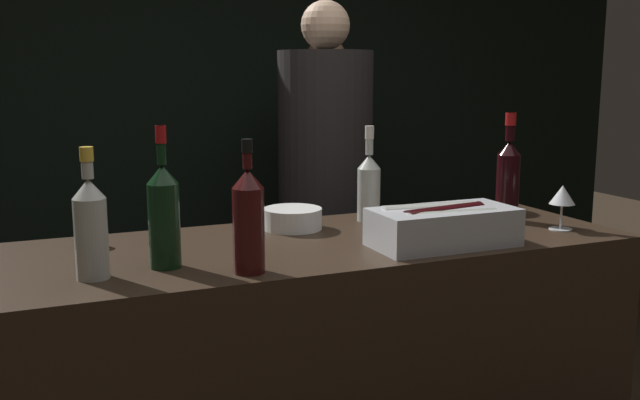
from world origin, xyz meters
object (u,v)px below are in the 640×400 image
object	(u,v)px
bowl_white	(293,218)
red_wine_bottle_black_foil	(248,219)
wine_glass	(562,197)
person_blond_tee	(326,180)
white_wine_bottle	(369,184)
ice_bin_with_bottles	(442,224)
red_wine_bottle_tall	(508,176)
rose_wine_bottle	(91,225)
person_in_hoodie	(325,190)
candle_votive	(92,237)
red_wine_bottle_burgundy	(164,213)

from	to	relation	value
bowl_white	red_wine_bottle_black_foil	size ratio (longest dim) A/B	0.56
wine_glass	red_wine_bottle_black_foil	xyz separation A→B (m)	(-1.09, -0.09, 0.03)
person_blond_tee	white_wine_bottle	bearing A→B (deg)	-76.60
ice_bin_with_bottles	bowl_white	xyz separation A→B (m)	(-0.33, 0.39, -0.03)
red_wine_bottle_tall	person_blond_tee	xyz separation A→B (m)	(-0.02, 1.54, -0.23)
ice_bin_with_bottles	rose_wine_bottle	world-z (taller)	rose_wine_bottle
red_wine_bottle_black_foil	bowl_white	bearing A→B (deg)	57.06
red_wine_bottle_tall	person_in_hoodie	world-z (taller)	person_in_hoodie
white_wine_bottle	person_blond_tee	world-z (taller)	person_blond_tee
rose_wine_bottle	person_blond_tee	xyz separation A→B (m)	(1.38, 1.72, -0.21)
red_wine_bottle_black_foil	white_wine_bottle	distance (m)	0.74
ice_bin_with_bottles	white_wine_bottle	world-z (taller)	white_wine_bottle
white_wine_bottle	red_wine_bottle_black_foil	bearing A→B (deg)	-141.20
red_wine_bottle_black_foil	person_blond_tee	world-z (taller)	person_blond_tee
person_in_hoodie	person_blond_tee	xyz separation A→B (m)	(0.30, 0.69, -0.07)
rose_wine_bottle	person_in_hoodie	bearing A→B (deg)	43.85
ice_bin_with_bottles	red_wine_bottle_tall	world-z (taller)	red_wine_bottle_tall
wine_glass	red_wine_bottle_black_foil	bearing A→B (deg)	-175.38
wine_glass	candle_votive	xyz separation A→B (m)	(-1.44, 0.37, -0.08)
candle_votive	white_wine_bottle	xyz separation A→B (m)	(0.93, 0.01, 0.10)
white_wine_bottle	bowl_white	bearing A→B (deg)	-175.87
white_wine_bottle	candle_votive	bearing A→B (deg)	-179.40
red_wine_bottle_black_foil	red_wine_bottle_tall	xyz separation A→B (m)	(1.02, 0.28, 0.01)
red_wine_bottle_burgundy	rose_wine_bottle	distance (m)	0.19
wine_glass	person_blond_tee	world-z (taller)	person_blond_tee
ice_bin_with_bottles	rose_wine_bottle	size ratio (longest dim) A/B	1.30
bowl_white	candle_votive	world-z (taller)	bowl_white
wine_glass	white_wine_bottle	distance (m)	0.64
person_in_hoodie	red_wine_bottle_burgundy	bearing A→B (deg)	85.06
candle_votive	white_wine_bottle	distance (m)	0.93
candle_votive	red_wine_bottle_burgundy	world-z (taller)	red_wine_bottle_burgundy
red_wine_bottle_burgundy	person_blond_tee	size ratio (longest dim) A/B	0.22
red_wine_bottle_burgundy	person_in_hoodie	distance (m)	1.36
red_wine_bottle_black_foil	red_wine_bottle_tall	world-z (taller)	red_wine_bottle_tall
wine_glass	candle_votive	world-z (taller)	wine_glass
red_wine_bottle_burgundy	white_wine_bottle	bearing A→B (deg)	23.30
candle_votive	person_blond_tee	size ratio (longest dim) A/B	0.04
bowl_white	red_wine_bottle_black_foil	bearing A→B (deg)	-122.94
red_wine_bottle_burgundy	ice_bin_with_bottles	bearing A→B (deg)	-5.58
red_wine_bottle_black_foil	white_wine_bottle	world-z (taller)	red_wine_bottle_black_foil
red_wine_bottle_burgundy	red_wine_bottle_black_foil	bearing A→B (deg)	-35.45
red_wine_bottle_burgundy	rose_wine_bottle	size ratio (longest dim) A/B	1.13
bowl_white	wine_glass	world-z (taller)	wine_glass
ice_bin_with_bottles	bowl_white	distance (m)	0.51
red_wine_bottle_black_foil	white_wine_bottle	xyz separation A→B (m)	(0.58, 0.47, -0.01)
red_wine_bottle_black_foil	person_in_hoodie	size ratio (longest dim) A/B	0.19
ice_bin_with_bottles	candle_votive	world-z (taller)	ice_bin_with_bottles
wine_glass	ice_bin_with_bottles	bearing A→B (deg)	-176.08
person_in_hoodie	person_blond_tee	world-z (taller)	person_in_hoodie
wine_glass	red_wine_bottle_black_foil	distance (m)	1.10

